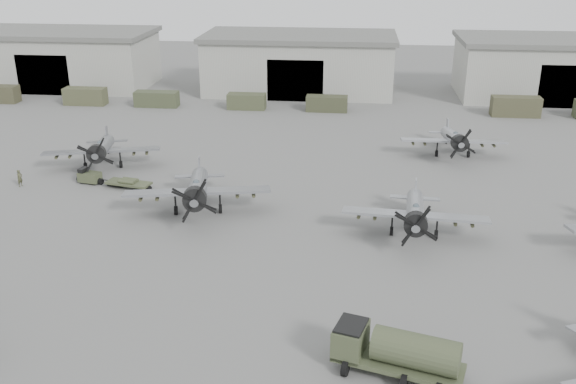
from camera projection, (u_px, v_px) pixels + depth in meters
name	position (u px, v px, depth m)	size (l,w,h in m)	color
ground	(214.00, 299.00, 42.40)	(220.00, 220.00, 0.00)	#535350
hangar_left	(62.00, 58.00, 101.80)	(29.00, 14.80, 8.70)	#A5A59B
hangar_center	(299.00, 63.00, 98.00)	(29.00, 14.80, 8.70)	#A5A59B
hangar_right	(557.00, 68.00, 94.21)	(29.00, 14.80, 8.70)	#A5A59B
support_truck_0	(0.00, 94.00, 92.34)	(5.13, 2.20, 2.41)	#3D3B27
support_truck_1	(85.00, 96.00, 91.08)	(5.90, 2.20, 2.39)	#44462D
support_truck_2	(157.00, 99.00, 90.08)	(6.08, 2.20, 2.13)	#3B412A
support_truck_3	(247.00, 101.00, 88.81)	(5.26, 2.20, 2.12)	#3F452D
support_truck_4	(327.00, 104.00, 87.70)	(5.64, 2.20, 2.09)	#383B26
support_truck_6	(516.00, 106.00, 85.10)	(6.34, 2.20, 2.63)	#3F3F29
aircraft_mid_1	(197.00, 189.00, 54.52)	(12.72, 11.45, 5.05)	gray
aircraft_mid_2	(415.00, 213.00, 50.31)	(11.64, 10.47, 4.64)	#9A9DA2
aircraft_far_0	(101.00, 149.00, 65.39)	(11.88, 10.69, 4.73)	gray
aircraft_far_1	(454.00, 139.00, 68.93)	(11.24, 10.12, 4.52)	#9EA0A6
fuel_tanker	(397.00, 350.00, 34.56)	(7.41, 4.16, 2.72)	#3F472E
tug_trailer	(104.00, 179.00, 61.67)	(7.60, 2.96, 1.50)	#41482F
ground_crew	(20.00, 178.00, 61.22)	(0.60, 0.40, 1.65)	#42432B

